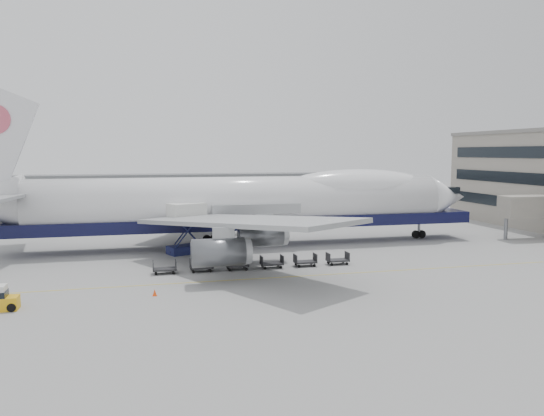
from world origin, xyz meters
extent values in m
plane|color=gray|center=(0.00, 0.00, 0.00)|extent=(260.00, 260.00, 0.00)
cube|color=gold|center=(0.00, -6.00, 0.01)|extent=(60.00, 0.15, 0.01)
cube|color=gray|center=(40.00, 8.00, 4.50)|extent=(9.00, 3.00, 3.00)
cylinder|color=slate|center=(36.00, 8.00, 1.50)|extent=(0.50, 0.50, 3.00)
cube|color=slate|center=(-10.00, 70.00, 3.50)|extent=(110.00, 8.00, 7.00)
cylinder|color=white|center=(0.00, 12.00, 5.70)|extent=(52.00, 6.40, 6.40)
cube|color=black|center=(1.00, 12.00, 3.14)|extent=(60.00, 5.76, 1.50)
cone|color=white|center=(29.00, 12.00, 5.70)|extent=(6.00, 6.40, 6.40)
ellipsoid|color=white|center=(15.60, 12.00, 7.46)|extent=(20.67, 5.78, 4.56)
cube|color=#9EA0A3|center=(-3.00, -2.28, 5.10)|extent=(20.35, 26.74, 2.26)
cube|color=#9EA0A3|center=(-3.00, 26.28, 5.10)|extent=(20.35, 26.74, 2.26)
cylinder|color=#595B60|center=(-6.00, 31.00, 2.90)|extent=(4.80, 2.60, 2.60)
cylinder|color=#595B60|center=(0.00, 22.00, 2.90)|extent=(4.80, 2.60, 2.60)
cylinder|color=#595B60|center=(0.00, 2.00, 2.90)|extent=(4.80, 2.60, 2.60)
cylinder|color=#595B60|center=(-6.00, -7.00, 2.90)|extent=(4.80, 2.60, 2.60)
cylinder|color=slate|center=(25.00, 12.00, 1.25)|extent=(0.36, 0.36, 2.50)
cylinder|color=black|center=(25.00, 12.00, 0.55)|extent=(1.10, 0.45, 1.10)
cylinder|color=slate|center=(-3.00, 9.00, 1.25)|extent=(0.36, 0.36, 2.50)
cylinder|color=black|center=(-3.00, 9.00, 0.55)|extent=(1.10, 0.45, 1.10)
cylinder|color=slate|center=(-3.00, 15.00, 1.25)|extent=(0.36, 0.36, 2.50)
cylinder|color=black|center=(-3.00, 15.00, 0.55)|extent=(1.10, 0.45, 1.10)
cube|color=navy|center=(-7.49, 8.50, 0.50)|extent=(5.04, 3.74, 1.00)
cube|color=silver|center=(-7.49, 8.50, 5.00)|extent=(4.77, 3.77, 2.00)
cube|color=navy|center=(-7.49, 7.50, 2.80)|extent=(3.06, 1.34, 3.60)
cube|color=navy|center=(-7.49, 9.50, 2.80)|extent=(3.06, 1.34, 3.60)
cube|color=slate|center=(-7.49, 9.96, 5.00)|extent=(2.44, 1.84, 0.15)
cylinder|color=black|center=(-9.13, 7.59, 0.41)|extent=(0.82, 0.32, 0.82)
cylinder|color=black|center=(-9.13, 9.41, 0.41)|extent=(0.82, 0.32, 0.82)
cylinder|color=black|center=(-5.85, 7.59, 0.41)|extent=(0.82, 0.32, 0.82)
cylinder|color=black|center=(-5.85, 9.41, 0.41)|extent=(0.82, 0.32, 0.82)
cube|color=yellow|center=(-23.33, -11.16, 0.52)|extent=(2.64, 1.42, 1.04)
cylinder|color=black|center=(-22.39, -11.78, 0.33)|extent=(0.66, 0.28, 0.66)
cylinder|color=black|center=(-22.39, -10.55, 0.33)|extent=(0.66, 0.28, 0.66)
cone|color=#FF470D|center=(-11.79, -9.81, 0.28)|extent=(0.36, 0.36, 0.56)
cube|color=#FF470D|center=(-11.79, -9.81, 0.01)|extent=(0.38, 0.38, 0.03)
cube|color=#2D2D30|center=(-10.61, -1.71, 0.45)|extent=(2.30, 1.35, 0.18)
cube|color=#2D2D30|center=(-11.71, -1.71, 0.85)|extent=(0.08, 1.35, 0.90)
cube|color=#2D2D30|center=(-9.51, -1.71, 0.85)|extent=(0.08, 1.35, 0.90)
cylinder|color=black|center=(-11.46, -2.26, 0.15)|extent=(0.30, 0.12, 0.30)
cylinder|color=black|center=(-11.46, -1.16, 0.15)|extent=(0.30, 0.12, 0.30)
cylinder|color=black|center=(-9.76, -2.26, 0.15)|extent=(0.30, 0.12, 0.30)
cylinder|color=black|center=(-9.76, -1.16, 0.15)|extent=(0.30, 0.12, 0.30)
cube|color=#2D2D30|center=(-6.96, -1.71, 0.45)|extent=(2.30, 1.35, 0.18)
cube|color=#2D2D30|center=(-8.06, -1.71, 0.85)|extent=(0.08, 1.35, 0.90)
cube|color=#2D2D30|center=(-5.86, -1.71, 0.85)|extent=(0.08, 1.35, 0.90)
cylinder|color=black|center=(-7.81, -2.26, 0.15)|extent=(0.30, 0.12, 0.30)
cylinder|color=black|center=(-7.81, -1.16, 0.15)|extent=(0.30, 0.12, 0.30)
cylinder|color=black|center=(-6.11, -2.26, 0.15)|extent=(0.30, 0.12, 0.30)
cylinder|color=black|center=(-6.11, -1.16, 0.15)|extent=(0.30, 0.12, 0.30)
cube|color=#2D2D30|center=(-3.31, -1.71, 0.45)|extent=(2.30, 1.35, 0.18)
cube|color=#2D2D30|center=(-4.41, -1.71, 0.85)|extent=(0.08, 1.35, 0.90)
cube|color=#2D2D30|center=(-2.21, -1.71, 0.85)|extent=(0.08, 1.35, 0.90)
cylinder|color=black|center=(-4.16, -2.26, 0.15)|extent=(0.30, 0.12, 0.30)
cylinder|color=black|center=(-4.16, -1.16, 0.15)|extent=(0.30, 0.12, 0.30)
cylinder|color=black|center=(-2.46, -2.26, 0.15)|extent=(0.30, 0.12, 0.30)
cylinder|color=black|center=(-2.46, -1.16, 0.15)|extent=(0.30, 0.12, 0.30)
cube|color=#2D2D30|center=(0.34, -1.71, 0.45)|extent=(2.30, 1.35, 0.18)
cube|color=#2D2D30|center=(-0.76, -1.71, 0.85)|extent=(0.08, 1.35, 0.90)
cube|color=#2D2D30|center=(1.44, -1.71, 0.85)|extent=(0.08, 1.35, 0.90)
cylinder|color=black|center=(-0.51, -2.26, 0.15)|extent=(0.30, 0.12, 0.30)
cylinder|color=black|center=(-0.51, -1.16, 0.15)|extent=(0.30, 0.12, 0.30)
cylinder|color=black|center=(1.19, -2.26, 0.15)|extent=(0.30, 0.12, 0.30)
cylinder|color=black|center=(1.19, -1.16, 0.15)|extent=(0.30, 0.12, 0.30)
cube|color=#2D2D30|center=(3.99, -1.71, 0.45)|extent=(2.30, 1.35, 0.18)
cube|color=#2D2D30|center=(2.89, -1.71, 0.85)|extent=(0.08, 1.35, 0.90)
cube|color=#2D2D30|center=(5.09, -1.71, 0.85)|extent=(0.08, 1.35, 0.90)
cylinder|color=black|center=(3.14, -2.26, 0.15)|extent=(0.30, 0.12, 0.30)
cylinder|color=black|center=(3.14, -1.16, 0.15)|extent=(0.30, 0.12, 0.30)
cylinder|color=black|center=(4.84, -2.26, 0.15)|extent=(0.30, 0.12, 0.30)
cylinder|color=black|center=(4.84, -1.16, 0.15)|extent=(0.30, 0.12, 0.30)
cube|color=#2D2D30|center=(7.64, -1.71, 0.45)|extent=(2.30, 1.35, 0.18)
cube|color=#2D2D30|center=(6.54, -1.71, 0.85)|extent=(0.08, 1.35, 0.90)
cube|color=#2D2D30|center=(8.74, -1.71, 0.85)|extent=(0.08, 1.35, 0.90)
cylinder|color=black|center=(6.79, -2.26, 0.15)|extent=(0.30, 0.12, 0.30)
cylinder|color=black|center=(6.79, -1.16, 0.15)|extent=(0.30, 0.12, 0.30)
cylinder|color=black|center=(8.49, -2.26, 0.15)|extent=(0.30, 0.12, 0.30)
cylinder|color=black|center=(8.49, -1.16, 0.15)|extent=(0.30, 0.12, 0.30)
camera|label=1|loc=(-12.71, -54.30, 11.97)|focal=35.00mm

